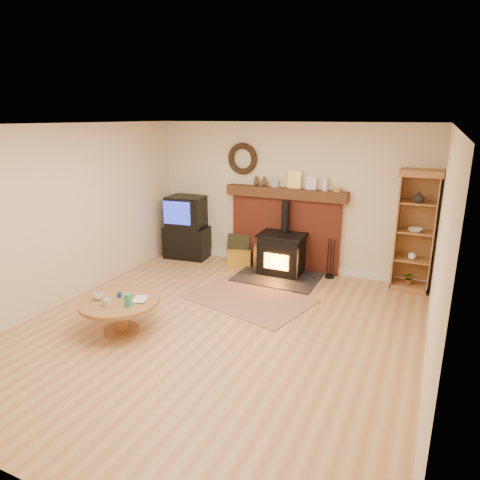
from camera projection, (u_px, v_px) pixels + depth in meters
The scene contains 11 objects.
ground at pixel (216, 330), 5.59m from camera, with size 5.50×5.50×0.00m, color #B3794A.
room_shell at pixel (216, 199), 5.20m from camera, with size 5.02×5.52×2.61m.
chimney_breast at pixel (285, 225), 7.69m from camera, with size 2.20×0.22×1.78m.
wood_stove at pixel (281, 255), 7.44m from camera, with size 1.40×1.00×1.30m.
area_rug at pixel (249, 299), 6.54m from camera, with size 1.79×1.23×0.01m, color brown.
tv_unit at pixel (187, 228), 8.36m from camera, with size 0.89×0.67×1.22m.
curio_cabinet at pixel (415, 231), 6.67m from camera, with size 0.62×0.45×1.93m.
firelog_box at pixel (239, 259), 7.96m from camera, with size 0.44×0.27×0.27m, color yellow.
leaning_painting at pixel (238, 249), 8.09m from camera, with size 0.46×0.03×0.55m, color black.
fire_tools at pixel (330, 270), 7.37m from camera, with size 0.16×0.16×0.70m.
coffee_table at pixel (119, 306), 5.48m from camera, with size 1.03×1.03×0.60m.
Camera 1 is at (2.40, -4.44, 2.69)m, focal length 32.00 mm.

